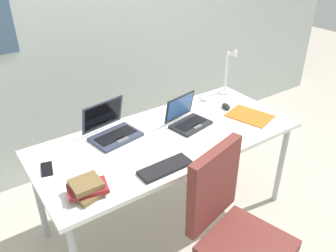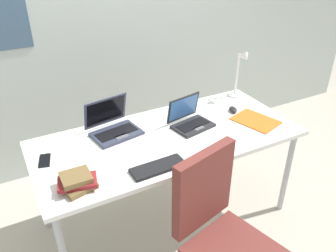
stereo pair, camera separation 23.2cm
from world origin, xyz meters
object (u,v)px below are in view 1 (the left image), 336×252
(cell_phone, at_px, (47,169))
(book_stack, at_px, (88,188))
(computer_mouse, at_px, (226,106))
(desk_lamp, at_px, (229,72))
(external_keyboard, at_px, (165,168))
(paper_folder_near_lamp, at_px, (250,116))
(office_chair, at_px, (234,243))
(laptop_near_lamp, at_px, (112,130))
(laptop_front_left, at_px, (187,119))

(cell_phone, relative_size, book_stack, 0.58)
(computer_mouse, bearing_deg, cell_phone, -160.27)
(desk_lamp, height_order, computer_mouse, desk_lamp)
(desk_lamp, bearing_deg, book_stack, -160.75)
(external_keyboard, height_order, cell_phone, external_keyboard)
(computer_mouse, height_order, paper_folder_near_lamp, computer_mouse)
(book_stack, height_order, office_chair, office_chair)
(laptop_near_lamp, distance_m, laptop_front_left, 0.54)
(cell_phone, height_order, office_chair, office_chair)
(external_keyboard, bearing_deg, laptop_front_left, 38.08)
(external_keyboard, distance_m, paper_folder_near_lamp, 0.90)
(laptop_near_lamp, relative_size, computer_mouse, 3.74)
(paper_folder_near_lamp, bearing_deg, cell_phone, 171.70)
(book_stack, xyz_separation_m, paper_folder_near_lamp, (1.35, 0.13, -0.04))
(desk_lamp, distance_m, laptop_near_lamp, 1.12)
(laptop_near_lamp, distance_m, external_keyboard, 0.52)
(laptop_near_lamp, distance_m, paper_folder_near_lamp, 1.03)
(laptop_near_lamp, distance_m, book_stack, 0.60)
(desk_lamp, distance_m, laptop_front_left, 0.65)
(computer_mouse, height_order, cell_phone, computer_mouse)
(desk_lamp, relative_size, book_stack, 1.72)
(laptop_near_lamp, xyz_separation_m, paper_folder_near_lamp, (0.97, -0.34, -0.04))
(laptop_front_left, bearing_deg, computer_mouse, 3.92)
(cell_phone, height_order, book_stack, book_stack)
(desk_lamp, height_order, book_stack, desk_lamp)
(laptop_near_lamp, relative_size, office_chair, 0.37)
(desk_lamp, relative_size, paper_folder_near_lamp, 1.29)
(laptop_front_left, distance_m, external_keyboard, 0.55)
(office_chair, bearing_deg, paper_folder_near_lamp, 41.02)
(desk_lamp, relative_size, office_chair, 0.41)
(external_keyboard, height_order, paper_folder_near_lamp, external_keyboard)
(laptop_front_left, xyz_separation_m, book_stack, (-0.89, -0.30, -0.00))
(computer_mouse, relative_size, book_stack, 0.41)
(cell_phone, distance_m, book_stack, 0.36)
(laptop_front_left, relative_size, computer_mouse, 3.23)
(external_keyboard, bearing_deg, laptop_near_lamp, 98.48)
(laptop_front_left, xyz_separation_m, computer_mouse, (0.40, 0.03, -0.03))
(desk_lamp, distance_m, cell_phone, 1.62)
(desk_lamp, xyz_separation_m, computer_mouse, (-0.19, -0.19, -0.18))
(laptop_front_left, height_order, cell_phone, laptop_front_left)
(computer_mouse, xyz_separation_m, book_stack, (-1.29, -0.33, 0.02))
(desk_lamp, height_order, external_keyboard, desk_lamp)
(book_stack, bearing_deg, laptop_near_lamp, 50.98)
(computer_mouse, bearing_deg, office_chair, -108.27)
(paper_folder_near_lamp, height_order, office_chair, office_chair)
(book_stack, bearing_deg, laptop_front_left, 18.55)
(office_chair, bearing_deg, computer_mouse, 51.45)
(external_keyboard, bearing_deg, paper_folder_near_lamp, 10.20)
(external_keyboard, xyz_separation_m, office_chair, (0.19, -0.43, -0.35))
(computer_mouse, distance_m, paper_folder_near_lamp, 0.21)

